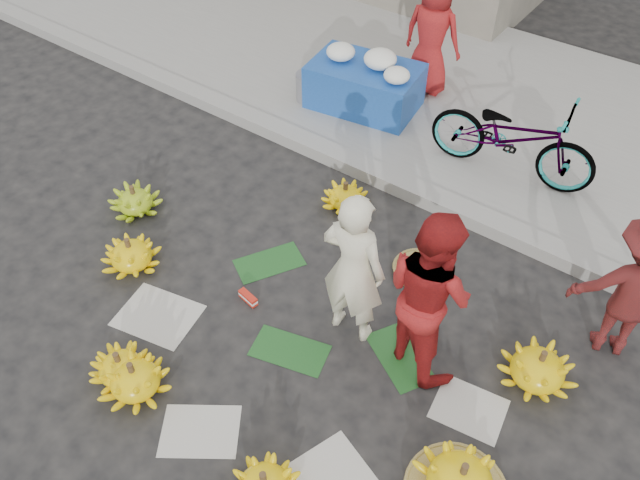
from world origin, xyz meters
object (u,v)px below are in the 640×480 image
Objects in this scene: banana_bunch_0 at (131,254)px; vendor_cream at (353,269)px; bicycle at (513,137)px; flower_table at (365,83)px.

vendor_cream is at bearing 16.11° from banana_bunch_0.
bicycle is (0.23, 2.70, -0.17)m from vendor_cream.
banana_bunch_0 is 3.55m from flower_table.
vendor_cream is at bearing -67.04° from flower_table.
flower_table is (-1.76, 2.91, -0.33)m from vendor_cream.
banana_bunch_0 is 0.33× the size of bicycle.
vendor_cream reaches higher than flower_table.
bicycle is (2.36, 3.32, 0.44)m from banana_bunch_0.
bicycle is (1.99, -0.21, 0.16)m from flower_table.
vendor_cream is at bearing 169.33° from bicycle.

